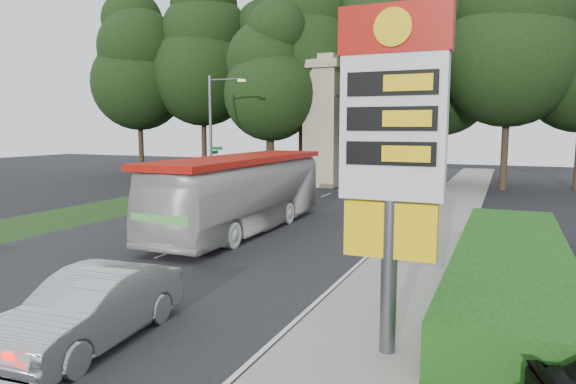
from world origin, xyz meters
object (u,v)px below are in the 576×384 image
at_px(monument, 323,121).
at_px(gas_station_pylon, 392,135).
at_px(sedan_silver, 92,308).
at_px(traffic_signal_mast, 410,126).
at_px(transit_bus, 242,194).
at_px(streetlight_signs, 213,130).

bearing_deg(monument, gas_station_pylon, -68.20).
relative_size(monument, sedan_silver, 2.10).
relative_size(traffic_signal_mast, transit_bus, 0.60).
height_order(streetlight_signs, transit_bus, streetlight_signs).
relative_size(gas_station_pylon, streetlight_signs, 0.86).
bearing_deg(gas_station_pylon, streetlight_signs, 128.96).
xyz_separation_m(streetlight_signs, sedan_silver, (10.29, -21.86, -3.65)).
xyz_separation_m(gas_station_pylon, sedan_silver, (-5.89, -1.85, -3.66)).
relative_size(gas_station_pylon, monument, 0.68).
bearing_deg(monument, traffic_signal_mast, -38.00).
xyz_separation_m(gas_station_pylon, streetlight_signs, (-16.19, 20.01, -0.01)).
height_order(traffic_signal_mast, transit_bus, traffic_signal_mast).
height_order(transit_bus, sedan_silver, transit_bus).
bearing_deg(streetlight_signs, monument, 58.03).
height_order(gas_station_pylon, sedan_silver, gas_station_pylon).
height_order(monument, transit_bus, monument).
xyz_separation_m(gas_station_pylon, traffic_signal_mast, (-3.52, 22.00, 0.22)).
bearing_deg(sedan_silver, transit_bus, 98.33).
height_order(traffic_signal_mast, streetlight_signs, streetlight_signs).
bearing_deg(sedan_silver, streetlight_signs, 110.27).
height_order(streetlight_signs, sedan_silver, streetlight_signs).
height_order(gas_station_pylon, monument, monument).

